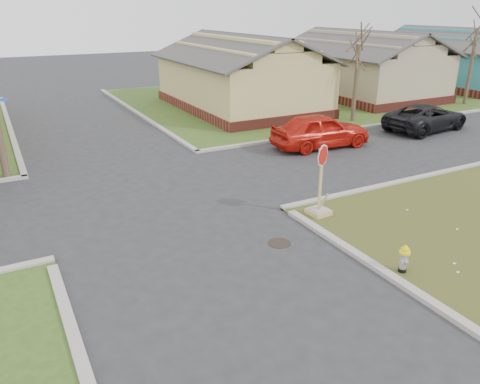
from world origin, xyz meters
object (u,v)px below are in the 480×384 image
red_sedan (320,130)px  dark_pickup (426,117)px  fire_hydrant (404,257)px  stop_sign (319,200)px

red_sedan → dark_pickup: (6.97, -0.00, -0.10)m
red_sedan → dark_pickup: size_ratio=0.94×
dark_pickup → fire_hydrant: bearing=123.2°
red_sedan → stop_sign: bearing=146.3°
fire_hydrant → dark_pickup: 15.64m
fire_hydrant → red_sedan: bearing=45.5°
stop_sign → red_sedan: stop_sign is taller
red_sedan → dark_pickup: red_sedan is taller
dark_pickup → red_sedan: bearing=83.3°
stop_sign → dark_pickup: 13.31m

